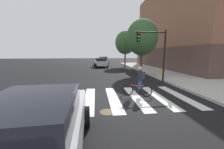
% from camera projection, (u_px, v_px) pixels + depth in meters
% --- Properties ---
extents(ground_plane, '(120.00, 120.00, 0.00)m').
position_uv_depth(ground_plane, '(101.00, 99.00, 7.28)').
color(ground_plane, black).
extents(crosswalk_stripes, '(9.47, 4.19, 0.01)m').
position_uv_depth(crosswalk_stripes, '(101.00, 98.00, 7.28)').
color(crosswalk_stripes, silver).
rests_on(crosswalk_stripes, ground).
extents(manhole_cover, '(0.64, 0.64, 0.01)m').
position_uv_depth(manhole_cover, '(107.00, 112.00, 5.63)').
color(manhole_cover, '#473D1E').
rests_on(manhole_cover, ground).
extents(sedan_near, '(2.30, 4.67, 1.59)m').
position_uv_depth(sedan_near, '(36.00, 132.00, 2.78)').
color(sedan_near, '#B7B7BC').
rests_on(sedan_near, ground).
extents(sedan_mid, '(2.53, 4.78, 1.60)m').
position_uv_depth(sedan_mid, '(101.00, 62.00, 24.04)').
color(sedan_mid, silver).
rests_on(sedan_mid, ground).
extents(sedan_far, '(2.33, 4.82, 1.65)m').
position_uv_depth(sedan_far, '(103.00, 60.00, 30.66)').
color(sedan_far, '#B7B7BC').
rests_on(sedan_far, ground).
extents(cyclist, '(1.63, 0.64, 1.69)m').
position_uv_depth(cyclist, '(139.00, 82.00, 7.56)').
color(cyclist, black).
rests_on(cyclist, ground).
extents(traffic_light_near, '(2.47, 0.28, 4.20)m').
position_uv_depth(traffic_light_near, '(155.00, 47.00, 10.45)').
color(traffic_light_near, black).
rests_on(traffic_light_near, ground).
extents(fire_hydrant, '(0.33, 0.22, 0.78)m').
position_uv_depth(fire_hydrant, '(162.00, 72.00, 13.39)').
color(fire_hydrant, gold).
rests_on(fire_hydrant, sidewalk).
extents(street_tree_near, '(3.45, 3.45, 6.14)m').
position_uv_depth(street_tree_near, '(142.00, 38.00, 15.01)').
color(street_tree_near, '#4C3823').
rests_on(street_tree_near, ground).
extents(street_tree_mid, '(3.53, 3.53, 6.28)m').
position_uv_depth(street_tree_mid, '(125.00, 43.00, 23.73)').
color(street_tree_mid, '#4C3823').
rests_on(street_tree_mid, ground).
extents(corner_building, '(18.04, 20.49, 12.85)m').
position_uv_depth(corner_building, '(211.00, 29.00, 22.05)').
color(corner_building, brown).
rests_on(corner_building, ground).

